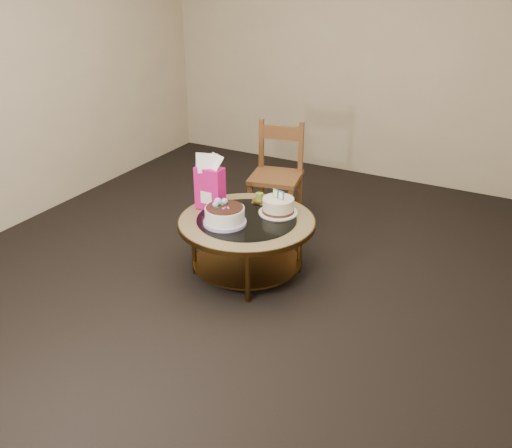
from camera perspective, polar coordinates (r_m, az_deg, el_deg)
The scene contains 8 objects.
ground at distance 4.41m, azimuth -0.90°, elevation -4.85°, with size 5.00×5.00×0.00m, color black.
room_walls at distance 3.86m, azimuth -1.06°, elevation 15.26°, with size 4.52×5.02×2.61m.
coffee_table at distance 4.23m, azimuth -0.93°, elevation -0.44°, with size 1.02×1.02×0.46m.
decorated_cake at distance 4.10m, azimuth -3.16°, elevation 0.79°, with size 0.31×0.31×0.18m.
cream_cake at distance 4.26m, azimuth 2.23°, elevation 1.80°, with size 0.29×0.29×0.19m.
gift_bag at distance 4.30m, azimuth -4.64°, elevation 4.16°, with size 0.21×0.16×0.42m.
pillar_candle at distance 4.46m, azimuth 0.34°, elevation 2.53°, with size 0.11×0.11×0.09m.
dining_chair at distance 5.02m, azimuth 2.09°, elevation 4.96°, with size 0.50×0.50×0.91m.
Camera 1 is at (1.86, -3.30, 2.25)m, focal length 40.00 mm.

